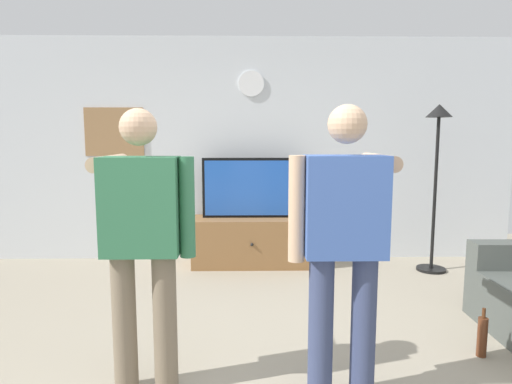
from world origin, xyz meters
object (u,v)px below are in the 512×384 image
object	(u,v)px
framed_picture	(114,132)
beverage_bottle	(482,336)
television	(252,188)
wall_clock	(251,84)
person_standing_nearer_couch	(344,237)
tv_stand	(252,241)
person_standing_nearer_lamp	(142,234)
floor_lamp	(437,153)

from	to	relation	value
framed_picture	beverage_bottle	distance (m)	4.32
television	wall_clock	distance (m)	1.25
wall_clock	framed_picture	xyz separation A→B (m)	(-1.66, 0.00, -0.57)
wall_clock	person_standing_nearer_couch	xyz separation A→B (m)	(0.49, -2.97, -1.19)
tv_stand	framed_picture	xyz separation A→B (m)	(-1.66, 0.30, 1.29)
wall_clock	person_standing_nearer_lamp	bearing A→B (deg)	-102.96
wall_clock	person_standing_nearer_lamp	world-z (taller)	wall_clock
beverage_bottle	television	bearing A→B (deg)	125.12
television	floor_lamp	xyz separation A→B (m)	(2.04, -0.30, 0.42)
television	floor_lamp	distance (m)	2.11
floor_lamp	beverage_bottle	distance (m)	2.32
television	person_standing_nearer_lamp	bearing A→B (deg)	-104.14
tv_stand	wall_clock	bearing A→B (deg)	90.00
person_standing_nearer_lamp	person_standing_nearer_couch	bearing A→B (deg)	-7.05
television	person_standing_nearer_lamp	world-z (taller)	person_standing_nearer_lamp
tv_stand	floor_lamp	distance (m)	2.31
person_standing_nearer_couch	beverage_bottle	size ratio (longest dim) A/B	4.86
floor_lamp	person_standing_nearer_couch	xyz separation A→B (m)	(-1.55, -2.42, -0.38)
framed_picture	person_standing_nearer_lamp	world-z (taller)	framed_picture
person_standing_nearer_lamp	beverage_bottle	xyz separation A→B (m)	(2.23, 0.34, -0.81)
person_standing_nearer_couch	beverage_bottle	world-z (taller)	person_standing_nearer_couch
beverage_bottle	person_standing_nearer_lamp	bearing A→B (deg)	-171.32
framed_picture	beverage_bottle	xyz separation A→B (m)	(3.23, -2.49, -1.43)
tv_stand	television	xyz separation A→B (m)	(0.00, 0.05, 0.63)
person_standing_nearer_lamp	beverage_bottle	bearing A→B (deg)	8.68
television	wall_clock	bearing A→B (deg)	90.00
wall_clock	framed_picture	size ratio (longest dim) A/B	0.43
tv_stand	television	distance (m)	0.64
framed_picture	person_standing_nearer_couch	world-z (taller)	framed_picture
wall_clock	floor_lamp	xyz separation A→B (m)	(2.04, -0.55, -0.81)
framed_picture	beverage_bottle	bearing A→B (deg)	-37.59
wall_clock	floor_lamp	size ratio (longest dim) A/B	0.16
wall_clock	person_standing_nearer_lamp	size ratio (longest dim) A/B	0.18
person_standing_nearer_lamp	beverage_bottle	size ratio (longest dim) A/B	4.83
framed_picture	person_standing_nearer_lamp	size ratio (longest dim) A/B	0.42
person_standing_nearer_lamp	person_standing_nearer_couch	size ratio (longest dim) A/B	0.99
television	person_standing_nearer_lamp	distance (m)	2.66
wall_clock	framed_picture	bearing A→B (deg)	179.83
person_standing_nearer_lamp	person_standing_nearer_couch	xyz separation A→B (m)	(1.14, -0.14, 0.01)
wall_clock	person_standing_nearer_couch	distance (m)	3.23
television	person_standing_nearer_couch	xyz separation A→B (m)	(0.49, -2.72, 0.04)
framed_picture	beverage_bottle	world-z (taller)	framed_picture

